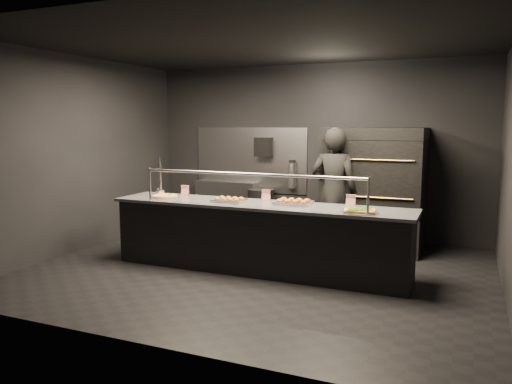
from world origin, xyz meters
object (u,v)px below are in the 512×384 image
round_pizza (165,196)px  pizza_oven (375,188)px  towel_dispenser (263,147)px  square_pizza (359,211)px  prep_shelf (228,205)px  fire_extinguisher (292,175)px  beer_tap (160,184)px  worker (334,192)px  slider_tray_b (293,202)px  slider_tray_a (229,200)px  trash_bin (261,211)px  service_counter (258,237)px

round_pizza → pizza_oven: bearing=35.8°
towel_dispenser → square_pizza: bearing=-48.2°
prep_shelf → fire_extinguisher: size_ratio=2.38×
beer_tap → worker: 2.58m
slider_tray_b → worker: (0.26, 1.11, 0.01)m
prep_shelf → beer_tap: beer_tap is taller
fire_extinguisher → round_pizza: size_ratio=1.20×
towel_dispenser → slider_tray_a: (0.49, -2.42, -0.60)m
slider_tray_b → trash_bin: size_ratio=0.65×
service_counter → towel_dispenser: size_ratio=11.71×
pizza_oven → slider_tray_a: (-1.61, -1.93, -0.02)m
pizza_oven → worker: size_ratio=1.00×
square_pizza → prep_shelf: bearing=140.3°
round_pizza → square_pizza: (2.82, -0.14, 0.00)m
worker → slider_tray_a: bearing=46.8°
pizza_oven → worker: worker is taller
fire_extinguisher → trash_bin: bearing=-161.2°
slider_tray_b → worker: 1.14m
slider_tray_b → towel_dispenser: bearing=120.8°
round_pizza → worker: 2.49m
fire_extinguisher → worker: bearing=-47.8°
fire_extinguisher → worker: 1.58m
pizza_oven → trash_bin: size_ratio=2.40×
fire_extinguisher → square_pizza: fire_extinguisher is taller
worker → square_pizza: bearing=114.3°
pizza_oven → towel_dispenser: (-2.10, 0.49, 0.58)m
prep_shelf → slider_tray_b: size_ratio=2.30×
fire_extinguisher → slider_tray_b: fire_extinguisher is taller
pizza_oven → beer_tap: size_ratio=3.33×
trash_bin → beer_tap: bearing=-109.8°
service_counter → round_pizza: service_counter is taller
towel_dispenser → slider_tray_a: towel_dispenser is taller
prep_shelf → square_pizza: 3.90m
prep_shelf → worker: size_ratio=0.63×
towel_dispenser → beer_tap: towel_dispenser is taller
beer_tap → slider_tray_b: 2.08m
pizza_oven → service_counter: bearing=-122.3°
slider_tray_a → trash_bin: size_ratio=0.58×
fire_extinguisher → worker: worker is taller
round_pizza → fire_extinguisher: bearing=65.5°
service_counter → slider_tray_a: service_counter is taller
square_pizza → worker: size_ratio=0.24×
service_counter → prep_shelf: size_ratio=3.42×
prep_shelf → slider_tray_b: bearing=-47.0°
prep_shelf → fire_extinguisher: 1.39m
service_counter → pizza_oven: bearing=57.7°
beer_tap → round_pizza: size_ratio=1.36×
beer_tap → trash_bin: 2.32m
towel_dispenser → beer_tap: bearing=-107.9°
beer_tap → trash_bin: beer_tap is taller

